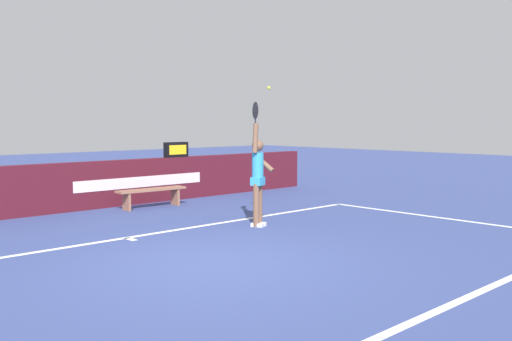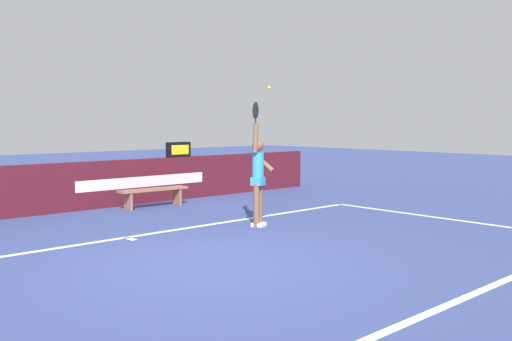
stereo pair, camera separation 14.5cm
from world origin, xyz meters
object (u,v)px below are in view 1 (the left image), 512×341
object	(u,v)px
tennis_player	(258,175)
courtside_bench_near	(152,193)
speed_display	(176,150)
tennis_ball	(269,88)

from	to	relation	value
tennis_player	courtside_bench_near	distance (m)	3.55
courtside_bench_near	speed_display	bearing A→B (deg)	32.26
tennis_player	tennis_ball	bearing A→B (deg)	-29.42
speed_display	tennis_player	distance (m)	4.46
tennis_player	courtside_bench_near	xyz separation A→B (m)	(-0.21, 3.49, -0.66)
speed_display	courtside_bench_near	distance (m)	1.82
tennis_player	tennis_ball	world-z (taller)	tennis_ball
speed_display	tennis_player	bearing A→B (deg)	-104.27
speed_display	tennis_ball	distance (m)	4.72
tennis_ball	speed_display	bearing A→B (deg)	78.44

